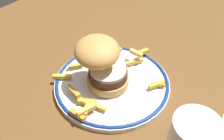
# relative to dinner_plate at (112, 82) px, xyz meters

# --- Properties ---
(ground_plane) EXTENTS (1.36, 1.03, 0.04)m
(ground_plane) POSITION_rel_dinner_plate_xyz_m (0.05, 0.02, -0.03)
(ground_plane) COLOR brown
(dinner_plate) EXTENTS (0.26, 0.26, 0.02)m
(dinner_plate) POSITION_rel_dinner_plate_xyz_m (0.00, 0.00, 0.00)
(dinner_plate) COLOR silver
(dinner_plate) RESTS_ON ground_plane
(burger) EXTENTS (0.14, 0.14, 0.11)m
(burger) POSITION_rel_dinner_plate_xyz_m (-0.02, 0.01, 0.06)
(burger) COLOR tan
(burger) RESTS_ON dinner_plate
(fries_pile) EXTENTS (0.26, 0.22, 0.03)m
(fries_pile) POSITION_rel_dinner_plate_xyz_m (-0.02, 0.01, 0.02)
(fries_pile) COLOR gold
(fries_pile) RESTS_ON dinner_plate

